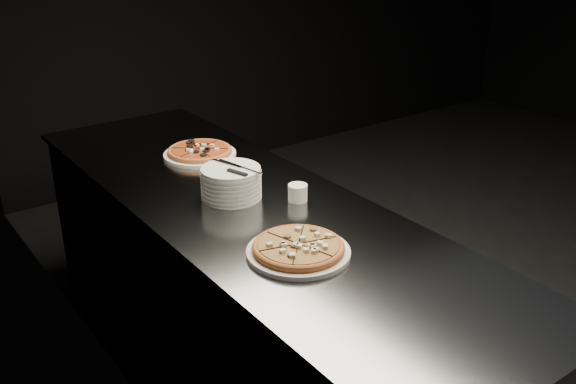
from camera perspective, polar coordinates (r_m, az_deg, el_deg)
floor at (r=4.16m, az=22.29°, el=-5.16°), size 5.00×5.00×0.00m
wall_left at (r=2.00m, az=-13.06°, el=9.05°), size 0.02×5.00×2.80m
counter at (r=2.55m, az=-3.37°, el=-10.36°), size 0.74×2.44×0.92m
pizza_mushroom at (r=1.96m, az=0.93°, el=-5.06°), size 0.35×0.35×0.04m
pizza_tomato at (r=2.78m, az=-7.84°, el=3.56°), size 0.36×0.36×0.04m
plate_stack at (r=2.35m, az=-5.08°, el=0.84°), size 0.22×0.22×0.11m
cutlery at (r=2.31m, az=-4.73°, el=2.13°), size 0.07×0.23×0.01m
ramekin at (r=2.32m, az=0.87°, el=-0.02°), size 0.07×0.07×0.06m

